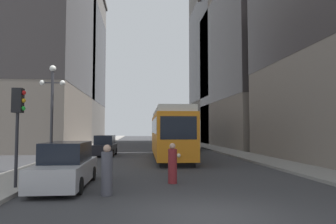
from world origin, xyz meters
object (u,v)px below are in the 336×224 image
streetcar (170,133)px  transit_bus (180,133)px  pedestrian_crossing_near (173,165)px  lamp_post_left_near (52,101)px  parked_car_left_mid (105,146)px  traffic_light_near_left (18,111)px  parked_car_left_near (66,166)px  pedestrian_crossing_far (107,172)px

streetcar → transit_bus: 14.13m
pedestrian_crossing_near → streetcar: bearing=-59.0°
pedestrian_crossing_near → lamp_post_left_near: size_ratio=0.30×
transit_bus → pedestrian_crossing_near: size_ratio=7.19×
lamp_post_left_near → parked_car_left_mid: bearing=79.3°
parked_car_left_mid → traffic_light_near_left: bearing=-93.9°
parked_car_left_near → traffic_light_near_left: (-1.68, -0.70, 2.22)m
streetcar → lamp_post_left_near: size_ratio=2.10×
parked_car_left_near → pedestrian_crossing_far: size_ratio=2.74×
pedestrian_crossing_near → lamp_post_left_near: bearing=2.4°
transit_bus → parked_car_left_near: transit_bus is taller
parked_car_left_near → streetcar: bearing=64.2°
pedestrian_crossing_far → parked_car_left_mid: bearing=5.5°
streetcar → lamp_post_left_near: lamp_post_left_near is taller
transit_bus → parked_car_left_mid: transit_bus is taller
transit_bus → parked_car_left_mid: (-8.32, -10.26, -1.10)m
pedestrian_crossing_far → lamp_post_left_near: bearing=29.1°
pedestrian_crossing_far → lamp_post_left_near: lamp_post_left_near is taller
lamp_post_left_near → pedestrian_crossing_near: bearing=-34.3°
transit_bus → pedestrian_crossing_near: 24.94m
lamp_post_left_near → parked_car_left_near: bearing=-67.9°
parked_car_left_mid → pedestrian_crossing_far: (1.82, -16.50, -0.00)m
pedestrian_crossing_near → transit_bus: bearing=-62.3°
streetcar → parked_car_left_mid: size_ratio=2.79×
pedestrian_crossing_far → pedestrian_crossing_near: bearing=-51.4°
traffic_light_near_left → parked_car_left_mid: bearing=83.8°
pedestrian_crossing_far → lamp_post_left_near: size_ratio=0.31×
traffic_light_near_left → pedestrian_crossing_far: bearing=-17.2°
parked_car_left_near → pedestrian_crossing_far: (1.82, -1.79, -0.01)m
streetcar → lamp_post_left_near: bearing=-137.6°
transit_bus → traffic_light_near_left: 27.58m
parked_car_left_mid → pedestrian_crossing_near: bearing=-70.5°
streetcar → lamp_post_left_near: (-7.41, -6.44, 1.86)m
parked_car_left_near → lamp_post_left_near: lamp_post_left_near is taller
pedestrian_crossing_far → traffic_light_near_left: size_ratio=0.48×
traffic_light_near_left → lamp_post_left_near: lamp_post_left_near is taller
transit_bus → pedestrian_crossing_far: bearing=-103.9°
parked_car_left_near → pedestrian_crossing_near: size_ratio=2.83×
pedestrian_crossing_near → lamp_post_left_near: (-6.33, 4.33, 3.14)m
parked_car_left_near → traffic_light_near_left: bearing=-156.7°
streetcar → traffic_light_near_left: traffic_light_near_left is taller
transit_bus → pedestrian_crossing_near: transit_bus is taller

